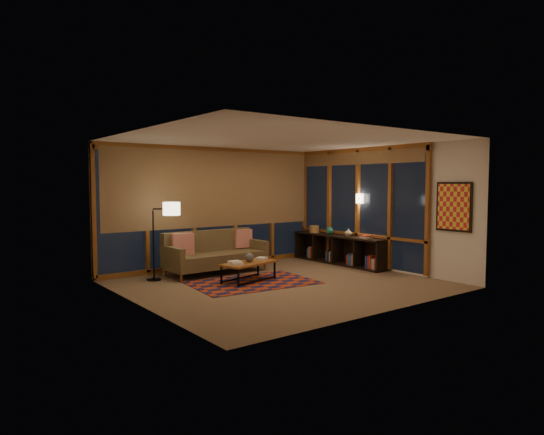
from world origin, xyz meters
TOP-DOWN VIEW (x-y plane):
  - floor at (0.00, 0.00)m, footprint 5.50×5.00m
  - ceiling at (0.00, 0.00)m, footprint 5.50×5.00m
  - walls at (0.00, 0.00)m, footprint 5.51×5.01m
  - window_wall_back at (0.00, 2.43)m, footprint 5.30×0.16m
  - window_wall_right at (2.68, 0.60)m, footprint 0.16×3.70m
  - wall_art at (2.71, -1.85)m, footprint 0.06×0.74m
  - wall_sconce at (2.62, 0.45)m, footprint 0.12×0.18m
  - sofa at (-0.42, 1.68)m, footprint 2.16×0.93m
  - pillow_left at (-1.14, 1.78)m, footprint 0.46×0.20m
  - pillow_right at (0.41, 1.90)m, footprint 0.41×0.16m
  - area_rug at (-0.37, 0.42)m, footprint 2.46×1.78m
  - coffee_table at (-0.37, 0.54)m, footprint 1.23×0.77m
  - book_stack_a at (-0.73, 0.45)m, footprint 0.26×0.21m
  - book_stack_b at (0.01, 0.66)m, footprint 0.31×0.29m
  - ceramic_pot at (-0.34, 0.56)m, footprint 0.20×0.20m
  - floor_lamp at (-1.76, 1.79)m, footprint 0.60×0.50m
  - bookshelf at (2.49, 1.00)m, footprint 0.40×2.70m
  - basket at (2.47, 1.82)m, footprint 0.29×0.29m
  - teal_bowl at (2.49, 1.28)m, footprint 0.21×0.21m
  - vase at (2.49, 0.67)m, footprint 0.21×0.21m
  - shelf_book_stack at (2.49, 0.15)m, footprint 0.21×0.25m

SIDE VIEW (x-z plane):
  - floor at x=0.00m, z-range -0.01..0.01m
  - area_rug at x=-0.37m, z-range 0.00..0.01m
  - coffee_table at x=-0.37m, z-range 0.00..0.38m
  - bookshelf at x=2.49m, z-range 0.00..0.68m
  - book_stack_b at x=0.01m, z-range 0.38..0.43m
  - book_stack_a at x=-0.73m, z-range 0.38..0.46m
  - sofa at x=-0.42m, z-range 0.00..0.88m
  - ceramic_pot at x=-0.34m, z-range 0.38..0.56m
  - pillow_right at x=0.41m, z-range 0.44..0.84m
  - pillow_left at x=-1.14m, z-range 0.44..0.88m
  - shelf_book_stack at x=2.49m, z-range 0.68..0.74m
  - teal_bowl at x=2.49m, z-range 0.68..0.85m
  - basket at x=2.47m, z-range 0.68..0.85m
  - floor_lamp at x=-1.76m, z-range 0.00..1.53m
  - vase at x=2.49m, z-range 0.68..0.86m
  - walls at x=0.00m, z-range 0.00..2.70m
  - window_wall_back at x=0.00m, z-range 0.05..2.65m
  - window_wall_right at x=2.68m, z-range 0.05..2.65m
  - wall_art at x=2.71m, z-range 0.98..1.92m
  - wall_sconce at x=2.62m, z-range 1.44..1.66m
  - ceiling at x=0.00m, z-range 2.70..2.71m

